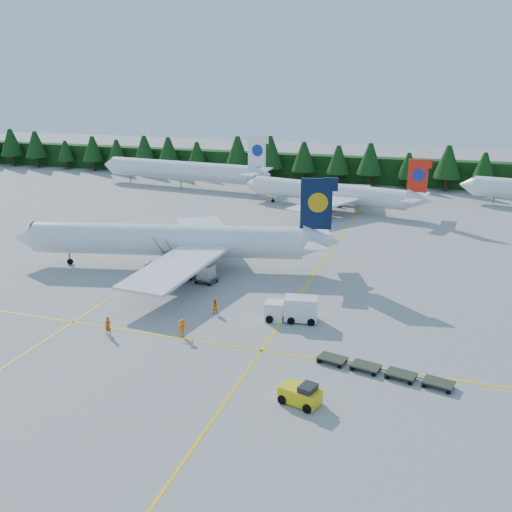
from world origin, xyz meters
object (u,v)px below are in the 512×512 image
(baggage_tug, at_px, (301,394))
(airstairs, at_px, (159,271))
(airliner_red, at_px, (324,192))
(airliner_navy, at_px, (162,241))
(service_truck, at_px, (292,309))

(baggage_tug, bearing_deg, airstairs, 152.39)
(airstairs, bearing_deg, airliner_red, 86.83)
(airliner_navy, relative_size, service_truck, 7.33)
(airliner_red, bearing_deg, baggage_tug, -67.38)
(airstairs, distance_m, service_truck, 20.19)
(airstairs, relative_size, baggage_tug, 1.86)
(airliner_navy, height_order, airliner_red, airliner_navy)
(airstairs, relative_size, service_truck, 1.13)
(service_truck, height_order, baggage_tug, service_truck)
(airliner_navy, bearing_deg, service_truck, -41.91)
(airliner_navy, bearing_deg, airliner_red, 59.27)
(airstairs, bearing_deg, service_truck, -10.15)
(airstairs, xyz_separation_m, service_truck, (18.79, -7.39, 0.43))
(airliner_navy, relative_size, airstairs, 6.47)
(airliner_red, distance_m, service_truck, 51.96)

